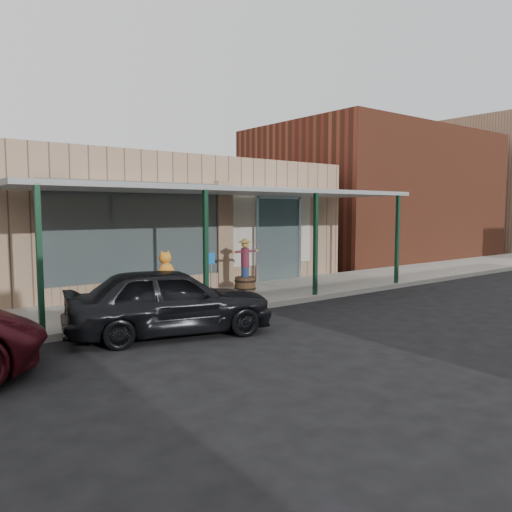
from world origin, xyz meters
TOP-DOWN VIEW (x-y plane):
  - ground at (0.00, 0.00)m, footprint 120.00×120.00m
  - sidewalk at (0.00, 3.60)m, footprint 40.00×3.20m
  - storefront at (-0.00, 8.16)m, footprint 12.00×6.25m
  - awning at (0.00, 3.56)m, footprint 12.00×3.00m
  - block_buildings_near at (2.01, 9.20)m, footprint 61.00×8.00m
  - barrel_scarecrow at (0.66, 3.90)m, footprint 0.93×0.77m
  - barrel_pumpkin at (-2.72, 3.26)m, footprint 0.60×0.60m
  - handicap_sign at (-1.50, 2.40)m, footprint 0.27×0.10m
  - parked_sedan at (-3.31, 1.12)m, footprint 4.39×2.63m

SIDE VIEW (x-z plane):
  - ground at x=0.00m, z-range 0.00..0.00m
  - sidewalk at x=0.00m, z-range 0.00..0.15m
  - barrel_pumpkin at x=-2.72m, z-range 0.06..0.70m
  - barrel_scarecrow at x=0.66m, z-range -0.11..1.47m
  - parked_sedan at x=-3.31m, z-range -0.12..1.53m
  - handicap_sign at x=-1.50m, z-range 0.34..1.68m
  - storefront at x=0.00m, z-range -0.01..4.19m
  - awning at x=0.00m, z-range 1.49..4.53m
  - block_buildings_near at x=2.01m, z-range -0.23..7.77m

